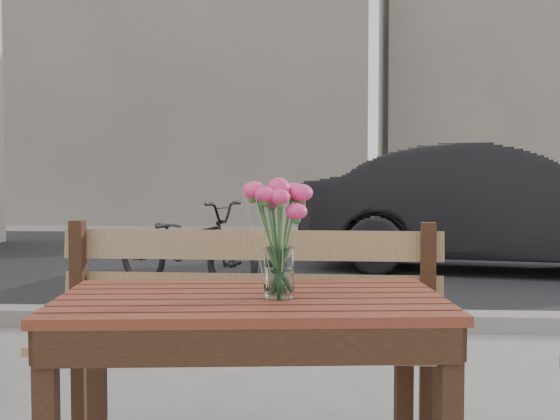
# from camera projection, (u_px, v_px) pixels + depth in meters

# --- Properties ---
(street) EXTENTS (30.00, 8.12, 0.12)m
(street) POSITION_uv_depth(u_px,v_px,m) (311.00, 280.00, 7.06)
(street) COLOR black
(street) RESTS_ON ground
(backdrop_buildings) EXTENTS (15.50, 4.00, 8.00)m
(backdrop_buildings) POSITION_uv_depth(u_px,v_px,m) (327.00, 65.00, 16.16)
(backdrop_buildings) COLOR slate
(backdrop_buildings) RESTS_ON ground
(main_table) EXTENTS (1.24, 0.80, 0.73)m
(main_table) POSITION_uv_depth(u_px,v_px,m) (251.00, 334.00, 2.16)
(main_table) COLOR #602D19
(main_table) RESTS_ON ground
(main_bench) EXTENTS (1.52, 0.48, 0.94)m
(main_bench) POSITION_uv_depth(u_px,v_px,m) (247.00, 314.00, 2.66)
(main_bench) COLOR olive
(main_bench) RESTS_ON ground
(main_vase) EXTENTS (0.20, 0.20, 0.36)m
(main_vase) POSITION_uv_depth(u_px,v_px,m) (279.00, 223.00, 2.11)
(main_vase) COLOR white
(main_vase) RESTS_ON main_table
(parked_car) EXTENTS (4.51, 2.31, 1.42)m
(parked_car) POSITION_uv_depth(u_px,v_px,m) (499.00, 208.00, 7.89)
(parked_car) COLOR black
(parked_car) RESTS_ON ground
(bicycle) EXTENTS (1.69, 1.22, 0.85)m
(bicycle) POSITION_uv_depth(u_px,v_px,m) (186.00, 245.00, 6.66)
(bicycle) COLOR black
(bicycle) RESTS_ON ground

